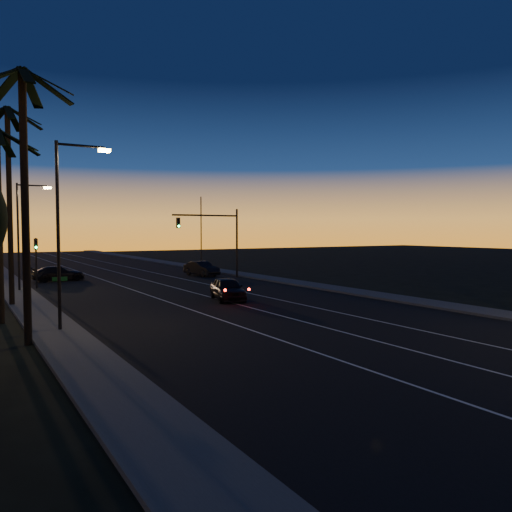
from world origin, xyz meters
TOP-DOWN VIEW (x-y plane):
  - road at (0.00, 30.00)m, footprint 20.00×170.00m
  - sidewalk_left at (-11.20, 30.00)m, footprint 2.40×170.00m
  - sidewalk_right at (11.20, 30.00)m, footprint 2.40×170.00m
  - lane_stripe_left at (-3.00, 30.00)m, footprint 0.12×160.00m
  - lane_stripe_mid at (0.50, 30.00)m, footprint 0.12×160.00m
  - lane_stripe_right at (4.00, 30.00)m, footprint 0.12×160.00m
  - palm_near at (-12.60, 18.00)m, footprint 4.25×4.16m
  - palm_far at (-12.20, 30.00)m, footprint 4.25×4.16m
  - streetlight_left_near at (-10.70, 20.00)m, footprint 2.55×0.26m
  - streetlight_left_far at (-10.69, 38.00)m, footprint 2.55×0.26m
  - street_sign at (-10.80, 21.00)m, footprint 0.70×0.06m
  - signal_mast at (7.14, 39.99)m, footprint 7.10×0.41m
  - signal_post at (-9.50, 39.98)m, footprint 0.28×0.37m
  - far_pole_left at (-11.00, 55.00)m, footprint 0.14×0.14m
  - far_pole_right at (11.00, 52.00)m, footprint 0.14×0.14m
  - lead_car at (0.87, 25.61)m, footprint 3.02×5.39m
  - right_car at (7.04, 43.32)m, footprint 2.43×4.87m
  - cross_car at (-6.93, 45.39)m, footprint 4.97×2.33m

SIDE VIEW (x-z plane):
  - road at x=0.00m, z-range 0.00..0.01m
  - lane_stripe_left at x=-3.00m, z-range 0.01..0.02m
  - lane_stripe_mid at x=0.50m, z-range 0.01..0.02m
  - lane_stripe_right at x=4.00m, z-range 0.01..0.02m
  - sidewalk_left at x=-11.20m, z-range 0.00..0.16m
  - sidewalk_right at x=11.20m, z-range 0.00..0.16m
  - cross_car at x=-6.93m, z-range 0.01..1.42m
  - right_car at x=7.04m, z-range 0.01..1.55m
  - lead_car at x=0.87m, z-range 0.01..1.58m
  - street_sign at x=-10.80m, z-range 0.36..2.96m
  - signal_post at x=-9.50m, z-range 0.79..4.99m
  - far_pole_left at x=-11.00m, z-range 0.00..9.00m
  - far_pole_right at x=11.00m, z-range 0.00..9.00m
  - signal_mast at x=7.14m, z-range 1.28..8.28m
  - streetlight_left_far at x=-10.69m, z-range 0.81..9.31m
  - streetlight_left_near at x=-10.70m, z-range 0.82..9.82m
  - palm_near at x=-12.60m, z-range 1.31..12.84m
  - palm_far at x=-12.20m, z-range 1.35..13.88m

